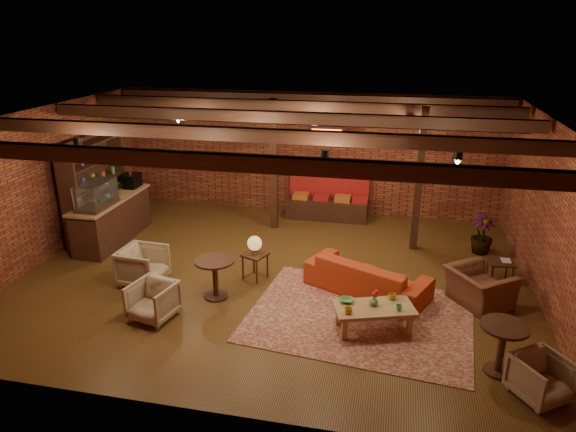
% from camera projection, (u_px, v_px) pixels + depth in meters
% --- Properties ---
extents(floor, '(10.00, 10.00, 0.00)m').
position_uv_depth(floor, '(273.00, 275.00, 10.44)').
color(floor, '#351E0D').
rests_on(floor, ground).
extents(ceiling, '(10.00, 8.00, 0.02)m').
position_uv_depth(ceiling, '(272.00, 118.00, 9.32)').
color(ceiling, black).
rests_on(ceiling, wall_back).
extents(wall_back, '(10.00, 0.02, 3.20)m').
position_uv_depth(wall_back, '(308.00, 153.00, 13.55)').
color(wall_back, maroon).
rests_on(wall_back, ground).
extents(wall_front, '(10.00, 0.02, 3.20)m').
position_uv_depth(wall_front, '(194.00, 305.00, 6.22)').
color(wall_front, maroon).
rests_on(wall_front, ground).
extents(wall_left, '(0.02, 8.00, 3.20)m').
position_uv_depth(wall_left, '(43.00, 185.00, 10.86)').
color(wall_left, maroon).
rests_on(wall_left, ground).
extents(wall_right, '(0.02, 8.00, 3.20)m').
position_uv_depth(wall_right, '(552.00, 220.00, 8.90)').
color(wall_right, maroon).
rests_on(wall_right, ground).
extents(ceiling_beams, '(9.80, 6.40, 0.22)m').
position_uv_depth(ceiling_beams, '(272.00, 124.00, 9.37)').
color(ceiling_beams, black).
rests_on(ceiling_beams, ceiling).
extents(ceiling_pipe, '(9.60, 0.12, 0.12)m').
position_uv_depth(ceiling_pipe, '(290.00, 122.00, 10.91)').
color(ceiling_pipe, black).
rests_on(ceiling_pipe, ceiling).
extents(post_left, '(0.16, 0.16, 3.20)m').
position_uv_depth(post_left, '(274.00, 166.00, 12.38)').
color(post_left, black).
rests_on(post_left, ground).
extents(post_right, '(0.16, 0.16, 3.20)m').
position_uv_depth(post_right, '(419.00, 181.00, 11.17)').
color(post_right, black).
rests_on(post_right, ground).
extents(service_counter, '(0.80, 2.50, 1.60)m').
position_uv_depth(service_counter, '(111.00, 208.00, 11.88)').
color(service_counter, black).
rests_on(service_counter, ground).
extents(plant_counter, '(0.35, 0.39, 0.30)m').
position_uv_depth(plant_counter, '(118.00, 189.00, 11.90)').
color(plant_counter, '#337F33').
rests_on(plant_counter, service_counter).
extents(shelving_hutch, '(0.52, 2.00, 2.40)m').
position_uv_depth(shelving_hutch, '(96.00, 189.00, 11.91)').
color(shelving_hutch, black).
rests_on(shelving_hutch, ground).
extents(banquette, '(2.10, 0.70, 1.00)m').
position_uv_depth(banquette, '(327.00, 200.00, 13.40)').
color(banquette, '#A91D1C').
rests_on(banquette, ground).
extents(service_sign, '(0.86, 0.06, 0.30)m').
position_uv_depth(service_sign, '(327.00, 133.00, 12.34)').
color(service_sign, red).
rests_on(service_sign, ceiling).
extents(ceiling_spotlights, '(6.40, 4.40, 0.28)m').
position_uv_depth(ceiling_spotlights, '(272.00, 136.00, 9.44)').
color(ceiling_spotlights, black).
rests_on(ceiling_spotlights, ceiling).
extents(rug, '(4.06, 3.28, 0.01)m').
position_uv_depth(rug, '(360.00, 316.00, 8.96)').
color(rug, maroon).
rests_on(rug, floor).
extents(sofa, '(2.50, 1.80, 0.68)m').
position_uv_depth(sofa, '(367.00, 276.00, 9.68)').
color(sofa, '#A43216').
rests_on(sofa, floor).
extents(coffee_table, '(1.44, 1.03, 0.70)m').
position_uv_depth(coffee_table, '(373.00, 309.00, 8.44)').
color(coffee_table, olive).
rests_on(coffee_table, floor).
extents(side_table_lamp, '(0.57, 0.57, 0.91)m').
position_uv_depth(side_table_lamp, '(255.00, 247.00, 10.09)').
color(side_table_lamp, black).
rests_on(side_table_lamp, floor).
extents(round_table_left, '(0.74, 0.74, 0.77)m').
position_uv_depth(round_table_left, '(215.00, 272.00, 9.44)').
color(round_table_left, black).
rests_on(round_table_left, floor).
extents(armchair_a, '(0.80, 0.85, 0.82)m').
position_uv_depth(armchair_a, '(143.00, 264.00, 10.00)').
color(armchair_a, beige).
rests_on(armchair_a, floor).
extents(armchair_b, '(0.83, 0.80, 0.73)m').
position_uv_depth(armchair_b, '(153.00, 299.00, 8.81)').
color(armchair_b, beige).
rests_on(armchair_b, floor).
extents(armchair_right, '(1.14, 1.23, 0.90)m').
position_uv_depth(armchair_right, '(480.00, 282.00, 9.21)').
color(armchair_right, brown).
rests_on(armchair_right, floor).
extents(side_table_book, '(0.51, 0.51, 0.54)m').
position_uv_depth(side_table_book, '(501.00, 263.00, 9.89)').
color(side_table_book, black).
rests_on(side_table_book, floor).
extents(round_table_right, '(0.68, 0.68, 0.80)m').
position_uv_depth(round_table_right, '(502.00, 341.00, 7.34)').
color(round_table_right, black).
rests_on(round_table_right, floor).
extents(armchair_far, '(0.90, 0.89, 0.68)m').
position_uv_depth(armchair_far, '(542.00, 376.00, 6.91)').
color(armchair_far, beige).
rests_on(armchair_far, floor).
extents(plant_tall, '(1.87, 1.87, 2.59)m').
position_uv_depth(plant_tall, '(487.00, 198.00, 11.03)').
color(plant_tall, '#4C7F4C').
rests_on(plant_tall, floor).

